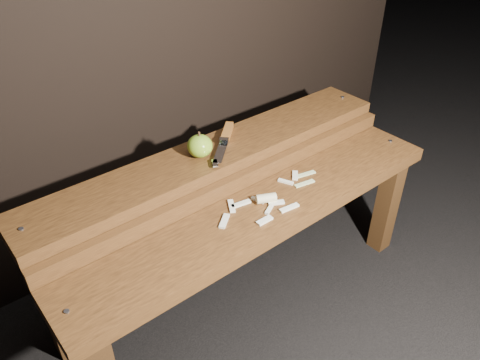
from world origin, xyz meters
TOP-DOWN VIEW (x-y plane):
  - ground at (0.00, 0.00)m, footprint 60.00×60.00m
  - bench_front_tier at (0.00, -0.06)m, footprint 1.20×0.20m
  - bench_rear_tier at (0.00, 0.17)m, footprint 1.20×0.21m
  - apple at (-0.06, 0.17)m, footprint 0.07×0.07m
  - knife at (0.05, 0.19)m, footprint 0.19×0.18m
  - apple_scraps at (0.02, -0.03)m, footprint 0.38×0.14m

SIDE VIEW (x-z plane):
  - ground at x=0.00m, z-range 0.00..0.00m
  - bench_front_tier at x=0.00m, z-range 0.14..0.56m
  - bench_rear_tier at x=0.00m, z-range 0.16..0.67m
  - apple_scraps at x=0.02m, z-range 0.41..0.44m
  - knife at x=0.05m, z-range 0.50..0.52m
  - apple at x=-0.06m, z-range 0.49..0.57m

